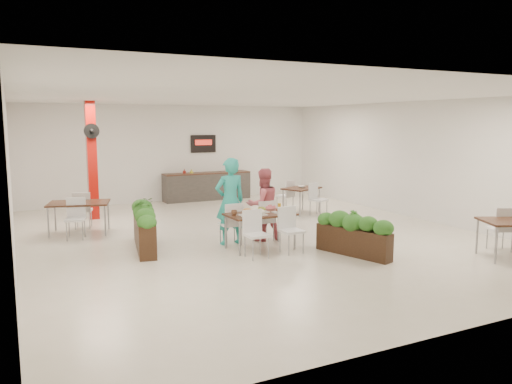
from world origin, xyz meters
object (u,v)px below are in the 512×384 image
diner_man (230,201)px  diner_woman (263,205)px  planter_right (353,232)px  red_column (92,159)px  side_table_a (79,207)px  service_counter (207,185)px  planter_left (144,224)px  main_table (260,219)px  side_table_b (301,192)px

diner_man → diner_woman: size_ratio=1.16×
planter_right → red_column: bearing=122.9°
planter_right → side_table_a: bearing=135.7°
side_table_a → diner_man: bearing=-27.3°
diner_man → planter_right: bearing=131.3°
diner_man → planter_right: 2.70m
red_column → side_table_a: 2.08m
red_column → diner_man: (2.22, -4.29, -0.70)m
service_counter → planter_left: bearing=-121.7°
main_table → red_column: bearing=117.8°
main_table → side_table_b: size_ratio=1.00×
service_counter → planter_right: 8.10m
service_counter → diner_man: size_ratio=1.60×
main_table → planter_right: main_table is taller
side_table_a → side_table_b: 6.15m
diner_woman → planter_right: (1.01, -1.95, -0.33)m
planter_left → side_table_a: planter_left is taller
service_counter → planter_left: (-3.56, -5.76, 0.04)m
red_column → planter_right: (4.03, -6.23, -1.16)m
diner_woman → side_table_b: 3.59m
diner_woman → diner_man: bearing=-1.6°
diner_woman → side_table_b: diner_woman is taller
red_column → side_table_a: red_column is taller
red_column → main_table: size_ratio=1.93×
planter_right → side_table_a: 6.45m
main_table → side_table_b: bearing=47.1°
planter_right → planter_left: bearing=147.0°
red_column → diner_man: 4.88m
side_table_b → planter_left: bearing=180.0°
side_table_b → service_counter: bearing=90.7°
planter_right → service_counter: bearing=90.2°
service_counter → diner_woman: (-0.98, -6.15, 0.32)m
red_column → service_counter: red_column is taller
diner_man → diner_woman: bearing=178.4°
diner_man → red_column: bearing=-64.3°
planter_left → side_table_a: (-1.02, 2.17, 0.12)m
red_column → diner_man: red_column is taller
red_column → main_table: red_column is taller
red_column → side_table_a: size_ratio=1.91×
side_table_a → main_table: bearing=-30.1°
main_table → diner_man: bearing=120.8°
diner_woman → side_table_b: bearing=-136.8°
service_counter → planter_right: (0.03, -8.10, -0.01)m
planter_left → diner_woman: bearing=-8.6°
main_table → side_table_a: bearing=134.8°
planter_right → diner_woman: bearing=117.5°
diner_man → planter_left: size_ratio=0.91×
service_counter → diner_woman: bearing=-99.1°
main_table → side_table_a: size_ratio=0.99×
service_counter → main_table: size_ratio=1.81×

